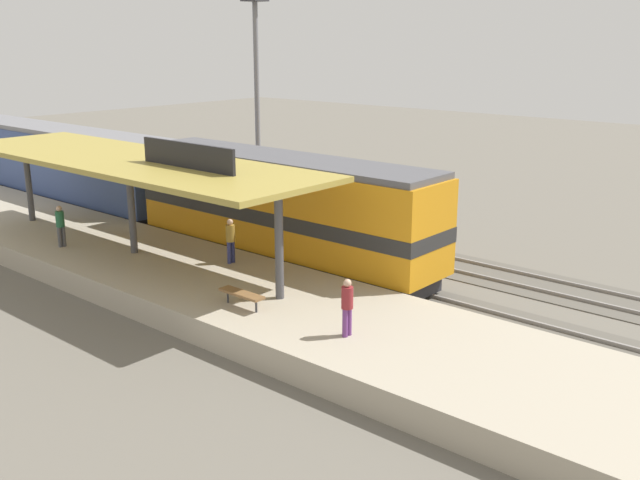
{
  "coord_description": "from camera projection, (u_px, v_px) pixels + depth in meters",
  "views": [
    {
      "loc": [
        -20.59,
        -23.48,
        9.12
      ],
      "look_at": [
        -1.38,
        -6.97,
        2.0
      ],
      "focal_mm": 40.45,
      "sensor_mm": 36.0,
      "label": 1
    }
  ],
  "objects": [
    {
      "name": "locomotive",
      "position": [
        282.0,
        209.0,
        29.22
      ],
      "size": [
        2.93,
        14.43,
        4.44
      ],
      "color": "#28282D",
      "rests_on": "track_near"
    },
    {
      "name": "platform_bench",
      "position": [
        242.0,
        294.0,
        22.67
      ],
      "size": [
        0.44,
        1.7,
        0.5
      ],
      "color": "#333338",
      "rests_on": "platform"
    },
    {
      "name": "passenger_carriage_front",
      "position": [
        51.0,
        163.0,
        40.54
      ],
      "size": [
        2.9,
        20.0,
        4.24
      ],
      "color": "#28282D",
      "rests_on": "track_near"
    },
    {
      "name": "person_walking",
      "position": [
        347.0,
        304.0,
        20.36
      ],
      "size": [
        0.34,
        0.34,
        1.71
      ],
      "color": "#663375",
      "rests_on": "platform"
    },
    {
      "name": "person_waiting",
      "position": [
        60.0,
        224.0,
        29.17
      ],
      "size": [
        0.34,
        0.34,
        1.71
      ],
      "color": "#4C4C51",
      "rests_on": "platform"
    },
    {
      "name": "track_near",
      "position": [
        222.0,
        249.0,
        32.22
      ],
      "size": [
        3.2,
        110.0,
        0.16
      ],
      "color": "#565249",
      "rests_on": "ground"
    },
    {
      "name": "light_mast",
      "position": [
        256.0,
        52.0,
        39.12
      ],
      "size": [
        1.1,
        1.1,
        11.7
      ],
      "color": "slate",
      "rests_on": "ground"
    },
    {
      "name": "ground_plane",
      "position": [
        254.0,
        240.0,
        33.69
      ],
      "size": [
        120.0,
        120.0,
        0.0
      ],
      "primitive_type": "plane",
      "color": "#666056"
    },
    {
      "name": "track_far",
      "position": [
        292.0,
        229.0,
        35.58
      ],
      "size": [
        3.2,
        110.0,
        0.16
      ],
      "color": "#565249",
      "rests_on": "ground"
    },
    {
      "name": "platform",
      "position": [
        135.0,
        263.0,
        28.75
      ],
      "size": [
        6.0,
        44.0,
        0.9
      ],
      "primitive_type": "cube",
      "color": "#A89E89",
      "rests_on": "ground"
    },
    {
      "name": "station_canopy",
      "position": [
        129.0,
        162.0,
        27.59
      ],
      "size": [
        5.2,
        18.0,
        4.7
      ],
      "color": "#47474C",
      "rests_on": "platform"
    },
    {
      "name": "person_boarding",
      "position": [
        231.0,
        238.0,
        27.05
      ],
      "size": [
        0.34,
        0.34,
        1.71
      ],
      "color": "navy",
      "rests_on": "platform"
    }
  ]
}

